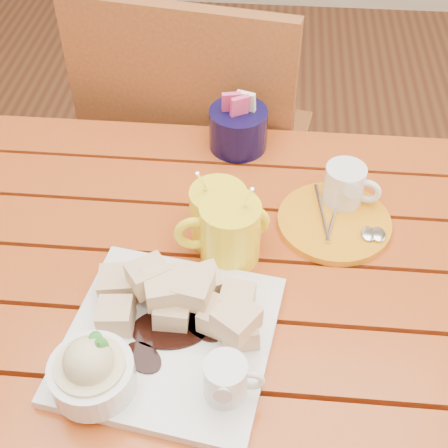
# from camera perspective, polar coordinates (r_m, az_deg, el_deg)

# --- Properties ---
(table) EXTENTS (1.20, 0.79, 0.75)m
(table) POSITION_cam_1_polar(r_m,az_deg,el_deg) (1.02, -1.76, -9.47)
(table) COLOR #973113
(table) RESTS_ON ground
(dessert_plate) EXTENTS (0.31, 0.31, 0.11)m
(dessert_plate) POSITION_cam_1_polar(r_m,az_deg,el_deg) (0.84, -6.14, -10.18)
(dessert_plate) COLOR white
(dessert_plate) RESTS_ON table
(coffee_mug_left) EXTENTS (0.13, 0.09, 0.15)m
(coffee_mug_left) POSITION_cam_1_polar(r_m,az_deg,el_deg) (0.93, 0.37, -0.63)
(coffee_mug_left) COLOR yellow
(coffee_mug_left) RESTS_ON table
(coffee_mug_right) EXTENTS (0.12, 0.09, 0.15)m
(coffee_mug_right) POSITION_cam_1_polar(r_m,az_deg,el_deg) (0.96, -0.36, 0.82)
(coffee_mug_right) COLOR yellow
(coffee_mug_right) RESTS_ON table
(cream_pitcher) EXTENTS (0.10, 0.08, 0.08)m
(cream_pitcher) POSITION_cam_1_polar(r_m,az_deg,el_deg) (1.04, 11.02, 3.41)
(cream_pitcher) COLOR white
(cream_pitcher) RESTS_ON table
(sugar_caddy) EXTENTS (0.11, 0.11, 0.12)m
(sugar_caddy) POSITION_cam_1_polar(r_m,az_deg,el_deg) (1.15, 1.31, 8.79)
(sugar_caddy) COLOR black
(sugar_caddy) RESTS_ON table
(orange_saucer) EXTENTS (0.18, 0.18, 0.02)m
(orange_saucer) POSITION_cam_1_polar(r_m,az_deg,el_deg) (1.03, 10.12, 0.16)
(orange_saucer) COLOR orange
(orange_saucer) RESTS_ON table
(chair_far) EXTENTS (0.52, 0.52, 0.97)m
(chair_far) POSITION_cam_1_polar(r_m,az_deg,el_deg) (1.49, -2.22, 6.39)
(chair_far) COLOR brown
(chair_far) RESTS_ON ground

